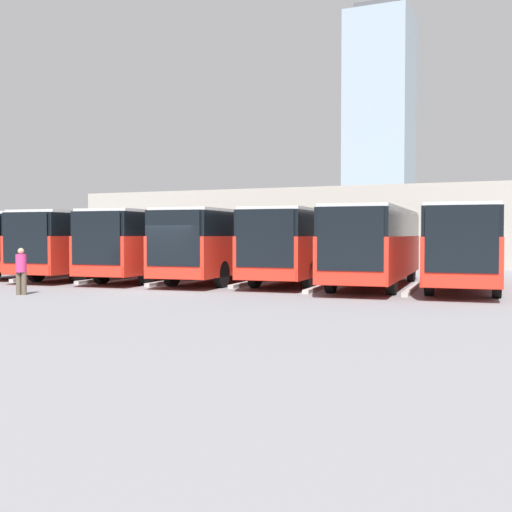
{
  "coord_description": "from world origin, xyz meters",
  "views": [
    {
      "loc": [
        -13.18,
        21.04,
        2.18
      ],
      "look_at": [
        -1.37,
        -5.54,
        1.17
      ],
      "focal_mm": 45.0,
      "sensor_mm": 36.0,
      "label": 1
    }
  ],
  "objects": [
    {
      "name": "station_building",
      "position": [
        0.0,
        -26.46,
        2.72
      ],
      "size": [
        39.67,
        15.2,
        5.39
      ],
      "color": "#A8A399",
      "rests_on": "ground_plane"
    },
    {
      "name": "office_tower",
      "position": [
        34.98,
        -186.14,
        37.03
      ],
      "size": [
        19.95,
        19.95,
        75.26
      ],
      "color": "#93A8B7",
      "rests_on": "ground_plane"
    },
    {
      "name": "curb_divider_1",
      "position": [
        -5.23,
        -3.43,
        0.07
      ],
      "size": [
        0.68,
        5.4,
        0.15
      ],
      "primitive_type": "cube",
      "rotation": [
        0.0,
        0.0,
        0.08
      ],
      "color": "#B2B2AD",
      "rests_on": "ground_plane"
    },
    {
      "name": "curb_divider_5",
      "position": [
        8.72,
        -3.37,
        0.07
      ],
      "size": [
        0.68,
        5.4,
        0.15
      ],
      "primitive_type": "cube",
      "rotation": [
        0.0,
        0.0,
        0.08
      ],
      "color": "#B2B2AD",
      "rests_on": "ground_plane"
    },
    {
      "name": "bus_5",
      "position": [
        6.97,
        -5.02,
        1.79
      ],
      "size": [
        3.43,
        11.3,
        3.21
      ],
      "rotation": [
        0.0,
        0.0,
        0.08
      ],
      "color": "red",
      "rests_on": "ground_plane"
    },
    {
      "name": "curb_divider_0",
      "position": [
        -8.72,
        -3.81,
        0.07
      ],
      "size": [
        0.68,
        5.4,
        0.15
      ],
      "primitive_type": "cube",
      "rotation": [
        0.0,
        0.0,
        0.08
      ],
      "color": "#B2B2AD",
      "rests_on": "ground_plane"
    },
    {
      "name": "curb_divider_4",
      "position": [
        5.23,
        -3.57,
        0.07
      ],
      "size": [
        0.68,
        5.4,
        0.15
      ],
      "primitive_type": "cube",
      "rotation": [
        0.0,
        0.0,
        0.08
      ],
      "color": "#B2B2AD",
      "rests_on": "ground_plane"
    },
    {
      "name": "bus_4",
      "position": [
        3.48,
        -5.22,
        1.79
      ],
      "size": [
        3.43,
        11.3,
        3.21
      ],
      "rotation": [
        0.0,
        0.0,
        0.08
      ],
      "color": "red",
      "rests_on": "ground_plane"
    },
    {
      "name": "bus_2",
      "position": [
        -3.49,
        -6.05,
        1.79
      ],
      "size": [
        3.43,
        11.3,
        3.21
      ],
      "rotation": [
        0.0,
        0.0,
        0.08
      ],
      "color": "red",
      "rests_on": "ground_plane"
    },
    {
      "name": "bus_1",
      "position": [
        -6.97,
        -5.07,
        1.79
      ],
      "size": [
        3.43,
        11.3,
        3.21
      ],
      "rotation": [
        0.0,
        0.0,
        0.08
      ],
      "color": "red",
      "rests_on": "ground_plane"
    },
    {
      "name": "pedestrian",
      "position": [
        3.75,
        3.59,
        0.9
      ],
      "size": [
        0.46,
        0.46,
        1.67
      ],
      "rotation": [
        0.0,
        0.0,
        3.41
      ],
      "color": "brown",
      "rests_on": "ground_plane"
    },
    {
      "name": "bus_0",
      "position": [
        -10.46,
        -5.45,
        1.79
      ],
      "size": [
        3.43,
        11.3,
        3.21
      ],
      "rotation": [
        0.0,
        0.0,
        0.08
      ],
      "color": "red",
      "rests_on": "ground_plane"
    },
    {
      "name": "ground_plane",
      "position": [
        0.0,
        0.0,
        0.0
      ],
      "size": [
        600.0,
        600.0,
        0.0
      ],
      "primitive_type": "plane",
      "color": "gray"
    },
    {
      "name": "bus_3",
      "position": [
        -0.0,
        -5.37,
        1.79
      ],
      "size": [
        3.43,
        11.3,
        3.21
      ],
      "rotation": [
        0.0,
        0.0,
        0.08
      ],
      "color": "red",
      "rests_on": "ground_plane"
    },
    {
      "name": "curb_divider_3",
      "position": [
        1.74,
        -3.72,
        0.07
      ],
      "size": [
        0.68,
        5.4,
        0.15
      ],
      "primitive_type": "cube",
      "rotation": [
        0.0,
        0.0,
        0.08
      ],
      "color": "#B2B2AD",
      "rests_on": "ground_plane"
    },
    {
      "name": "curb_divider_2",
      "position": [
        -1.74,
        -4.4,
        0.07
      ],
      "size": [
        0.68,
        5.4,
        0.15
      ],
      "primitive_type": "cube",
      "rotation": [
        0.0,
        0.0,
        0.08
      ],
      "color": "#B2B2AD",
      "rests_on": "ground_plane"
    },
    {
      "name": "bus_6",
      "position": [
        10.46,
        -5.89,
        1.79
      ],
      "size": [
        3.43,
        11.3,
        3.21
      ],
      "rotation": [
        0.0,
        0.0,
        0.08
      ],
      "color": "red",
      "rests_on": "ground_plane"
    }
  ]
}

